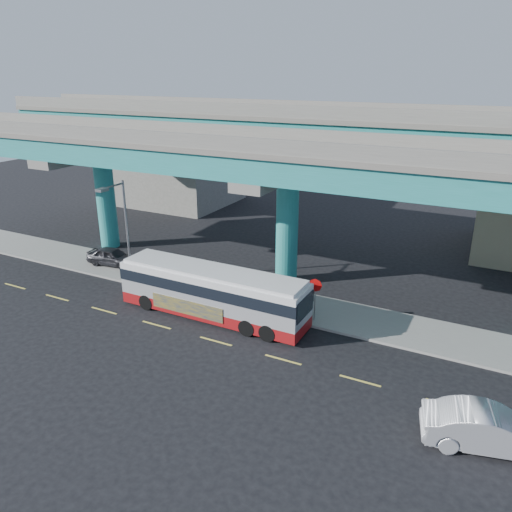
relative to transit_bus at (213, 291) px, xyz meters
The scene contains 10 objects.
ground 3.20m from the transit_bus, 52.00° to the right, with size 120.00×120.00×0.00m, color black.
sidewalk 4.06m from the transit_bus, 63.21° to the left, with size 70.00×4.00×0.15m, color gray.
lane_markings 3.41m from the transit_bus, 55.55° to the right, with size 58.00×0.12×0.01m.
viaduct 10.35m from the transit_bus, 76.35° to the left, with size 52.00×12.40×11.70m.
building_concrete 28.64m from the transit_bus, 129.98° to the left, with size 12.00×10.00×9.00m, color gray.
transit_bus is the anchor object (origin of this frame).
sedan 15.97m from the transit_bus, 16.33° to the right, with size 5.30×2.88×1.66m, color #B6B6BB.
parked_car 11.43m from the transit_bus, 162.81° to the left, with size 4.01×2.00×1.31m, color #2A2A2F.
street_lamp 8.48m from the transit_bus, behind, with size 0.50×2.31×6.95m.
stop_sign 5.99m from the transit_bus, 19.76° to the left, with size 0.78×0.11×2.60m.
Camera 1 is at (12.80, -20.34, 13.80)m, focal length 35.00 mm.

